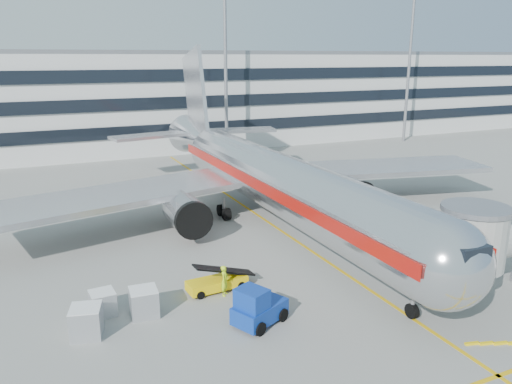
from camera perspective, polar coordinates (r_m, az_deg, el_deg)
name	(u,v)px	position (r m, az deg, el deg)	size (l,w,h in m)	color
ground	(335,267)	(36.80, 9.02, -8.45)	(180.00, 180.00, 0.00)	gray
lead_in_line	(273,226)	(44.86, 2.00, -3.86)	(0.25, 70.00, 0.01)	#DDA50B
stop_bar	(498,376)	(27.72, 25.95, -18.38)	(6.00, 0.25, 0.01)	#DDA50B
main_jet	(265,176)	(45.16, 1.08, 1.87)	(50.95, 48.70, 16.06)	silver
terminal	(148,98)	(88.20, -12.19, 10.41)	(150.00, 24.25, 15.60)	silver
light_mast_centre	(225,55)	(74.94, -3.51, 15.35)	(2.40, 1.20, 25.45)	gray
light_mast_east	(410,55)	(92.78, 17.18, 14.69)	(2.40, 1.20, 25.45)	gray
belt_loader	(217,282)	(32.87, -4.49, -10.22)	(4.16, 1.73, 1.97)	yellow
baggage_tug	(257,308)	(28.72, 0.15, -13.12)	(3.57, 2.99, 2.33)	navy
cargo_container_left	(86,322)	(29.21, -18.82, -13.84)	(1.95, 1.95, 1.71)	#B0B2B8
cargo_container_right	(144,302)	(30.43, -12.69, -12.19)	(1.66, 1.66, 1.66)	#B0B2B8
cargo_container_front	(103,303)	(31.14, -17.11, -12.04)	(1.48, 1.48, 1.47)	#B0B2B8
ramp_worker	(225,281)	(32.00, -3.61, -10.07)	(0.73, 0.48, 2.00)	#CFFA1A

